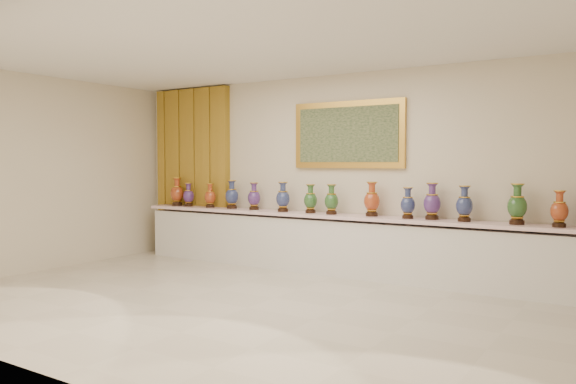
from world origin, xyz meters
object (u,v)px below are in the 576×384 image
counter (339,246)px  vase_2 (210,197)px  vase_1 (189,196)px  vase_0 (177,193)px

counter → vase_2: bearing=-179.5°
counter → vase_1: bearing=-179.5°
counter → vase_2: vase_2 is taller
vase_0 → vase_1: bearing=1.0°
counter → vase_0: vase_0 is taller
counter → vase_2: 2.54m
counter → vase_0: bearing=-179.4°
vase_1 → vase_0: bearing=-179.0°
counter → vase_2: size_ratio=17.68×
vase_0 → vase_1: vase_0 is taller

